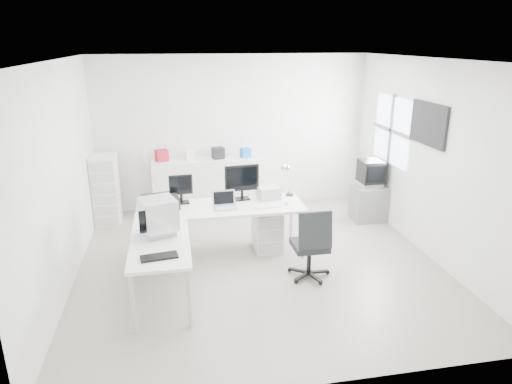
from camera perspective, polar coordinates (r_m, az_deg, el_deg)
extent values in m
cube|color=#B4AEA2|center=(6.61, 0.32, -8.79)|extent=(5.00, 5.00, 0.01)
cube|color=white|center=(5.88, 0.37, 16.24)|extent=(5.00, 5.00, 0.01)
cube|color=white|center=(8.50, -2.87, 7.41)|extent=(5.00, 0.02, 2.80)
cube|color=white|center=(6.16, -23.17, 1.59)|extent=(0.02, 5.00, 2.80)
cube|color=white|center=(7.00, 20.92, 3.79)|extent=(0.02, 5.00, 2.80)
cube|color=white|center=(6.91, 1.43, -4.81)|extent=(0.40, 0.50, 0.60)
cube|color=black|center=(6.63, -11.86, -1.25)|extent=(0.55, 0.47, 0.18)
cube|color=white|center=(6.54, 1.39, -1.84)|extent=(0.38, 0.14, 0.02)
sphere|color=white|center=(6.65, 3.84, -1.35)|extent=(0.06, 0.06, 0.06)
cube|color=#B0B0B0|center=(6.88, 1.58, -0.09)|extent=(0.36, 0.32, 0.18)
cube|color=black|center=(5.18, -12.02, -7.92)|extent=(0.43, 0.22, 0.03)
cube|color=slate|center=(8.25, 13.93, -1.32)|extent=(0.57, 0.47, 0.62)
cube|color=white|center=(8.42, -6.00, 0.87)|extent=(1.98, 0.49, 0.99)
cube|color=#A4172C|center=(8.24, -11.71, 4.50)|extent=(0.25, 0.24, 0.20)
cube|color=white|center=(8.25, -8.22, 4.54)|extent=(0.17, 0.15, 0.16)
cube|color=black|center=(8.28, -4.76, 4.88)|extent=(0.24, 0.22, 0.20)
cube|color=blue|center=(8.35, -1.33, 4.93)|extent=(0.20, 0.19, 0.17)
cylinder|color=white|center=(8.29, -13.78, 4.49)|extent=(0.07, 0.07, 0.22)
cube|color=white|center=(8.21, -18.23, 0.28)|extent=(0.42, 0.50, 1.19)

